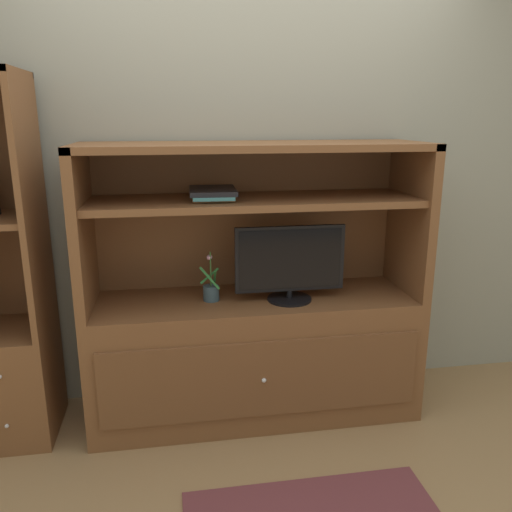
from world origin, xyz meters
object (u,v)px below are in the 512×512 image
Objects in this scene: tv_monitor at (290,263)px; magazine_stack at (212,193)px; potted_plant at (211,290)px; media_console at (254,330)px; bookshelf_tall at (10,323)px.

magazine_stack is at bearing 170.13° from tv_monitor.
magazine_stack is at bearing 12.28° from potted_plant.
tv_monitor is at bearing -8.90° from potted_plant.
media_console reaches higher than magazine_stack.
bookshelf_tall is (-1.46, 0.08, -0.27)m from tv_monitor.
magazine_stack reaches higher than tv_monitor.
tv_monitor is at bearing -22.44° from media_console.
media_console is 0.81m from magazine_stack.
media_console is 0.35m from potted_plant.
media_console is 5.27× the size of magazine_stack.
tv_monitor is at bearing -3.17° from bookshelf_tall.
media_console is 3.05× the size of tv_monitor.
bookshelf_tall is at bearing 179.17° from potted_plant.
bookshelf_tall reaches higher than magazine_stack.
bookshelf_tall is at bearing 179.72° from media_console.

